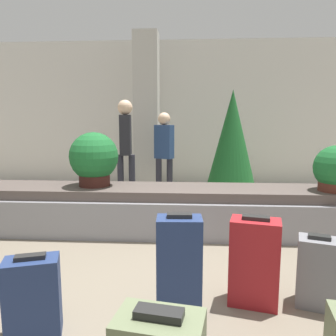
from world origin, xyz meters
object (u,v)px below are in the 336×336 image
Objects in this scene: decorated_tree at (232,141)px; traveler_1 at (126,142)px; potted_plant_0 at (94,159)px; suitcase_0 at (254,262)px; suitcase_5 at (317,272)px; suitcase_4 at (33,297)px; traveler_0 at (164,149)px; suitcase_3 at (179,267)px; pillar at (147,113)px.

traveler_1 is at bearing -169.38° from decorated_tree.
potted_plant_0 is 1.37m from traveler_1.
suitcase_5 is at bearing 13.09° from suitcase_0.
suitcase_0 is 1.02× the size of potted_plant_0.
suitcase_0 is 3.50m from decorated_tree.
traveler_0 reaches higher than suitcase_4.
suitcase_5 is 2.90m from potted_plant_0.
suitcase_3 is (-0.58, -0.19, 0.03)m from suitcase_0.
potted_plant_0 reaches higher than suitcase_5.
decorated_tree reaches higher than traveler_0.
suitcase_3 reaches higher than suitcase_5.
traveler_1 reaches higher than potted_plant_0.
traveler_0 is at bearing 63.59° from suitcase_4.
suitcase_3 is at bearing -0.57° from suitcase_4.
traveler_0 reaches higher than suitcase_5.
pillar is at bearing 82.21° from potted_plant_0.
suitcase_4 is 2.32m from potted_plant_0.
pillar is 2.02× the size of traveler_0.
traveler_1 reaches higher than suitcase_4.
traveler_0 is at bearing 64.81° from potted_plant_0.
traveler_0 reaches higher than potted_plant_0.
decorated_tree reaches higher than suitcase_0.
suitcase_4 is 4.38m from decorated_tree.
suitcase_4 is at bearing -165.29° from suitcase_3.
suitcase_0 is (1.40, -4.38, -1.25)m from pillar.
traveler_0 is at bearing -65.76° from pillar.
traveler_1 reaches higher than suitcase_5.
pillar is 1.79× the size of traveler_1.
suitcase_5 is 0.37× the size of traveler_0.
suitcase_4 is 0.29× the size of decorated_tree.
suitcase_5 is 3.52m from decorated_tree.
suitcase_4 is 3.66m from traveler_1.
suitcase_3 is 1.36× the size of suitcase_5.
suitcase_0 is at bearing -72.31° from pillar.
suitcase_5 is at bearing -151.45° from traveler_1.
traveler_1 is 0.90× the size of decorated_tree.
traveler_0 is at bearing 131.10° from suitcase_5.
pillar reaches higher than traveler_1.
traveler_1 is (-2.08, 3.07, 0.80)m from suitcase_5.
suitcase_0 is at bearing -158.10° from traveler_1.
traveler_1 reaches higher than suitcase_0.
traveler_0 is at bearing -179.79° from decorated_tree.
suitcase_0 is 0.62m from suitcase_3.
suitcase_4 is at bearing 175.15° from traveler_1.
suitcase_5 is 0.82× the size of potted_plant_0.
traveler_1 is (-0.04, 3.57, 0.81)m from suitcase_4.
suitcase_0 is 2.53m from potted_plant_0.
suitcase_0 is at bearing -94.12° from decorated_tree.
pillar is 1.25m from traveler_0.
pillar is 5.05m from suitcase_4.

